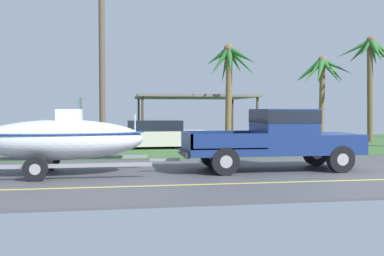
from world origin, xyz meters
The scene contains 9 objects.
ground centered at (0.00, 8.38, -0.01)m, with size 36.00×22.00×0.11m.
pickup_truck_towing centered at (-1.37, 0.49, 1.04)m, with size 5.60×2.00×1.89m.
boat_on_trailer centered at (-8.03, 0.49, 1.02)m, with size 6.07×2.39×2.22m.
parked_sedan_near centered at (-4.56, 8.48, 0.67)m, with size 4.58×1.89×1.38m.
carport_awning centered at (-2.01, 13.64, 2.62)m, with size 6.84×6.00×2.74m.
palm_tree_near_left centered at (5.80, 12.84, 4.02)m, with size 3.27×3.48×5.21m.
palm_tree_near_right centered at (7.92, 10.86, 4.68)m, with size 3.26×3.22×6.12m.
palm_tree_far_left centered at (-0.65, 9.95, 4.02)m, with size 2.80×2.93×5.36m.
utility_pole centered at (-7.03, 5.10, 4.30)m, with size 0.24×1.80×8.30m.
Camera 1 is at (-6.28, -12.44, 1.84)m, focal length 40.89 mm.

